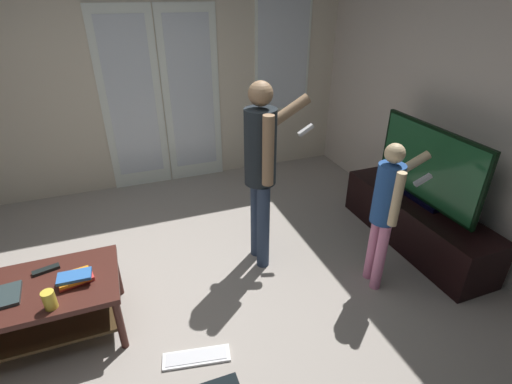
# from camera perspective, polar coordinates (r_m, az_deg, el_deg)

# --- Properties ---
(ground_plane) EXTENTS (5.41, 4.75, 0.02)m
(ground_plane) POSITION_cam_1_polar(r_m,az_deg,el_deg) (3.03, -13.28, -18.01)
(ground_plane) COLOR gray
(wall_back_with_doors) EXTENTS (5.41, 0.09, 2.87)m
(wall_back_with_doors) POSITION_cam_1_polar(r_m,az_deg,el_deg) (4.53, -18.95, 17.32)
(wall_back_with_doors) COLOR beige
(wall_back_with_doors) RESTS_ON ground_plane
(wall_right_plain) EXTENTS (0.06, 4.75, 2.84)m
(wall_right_plain) POSITION_cam_1_polar(r_m,az_deg,el_deg) (3.56, 32.01, 12.47)
(wall_right_plain) COLOR beige
(wall_right_plain) RESTS_ON ground_plane
(coffee_table) EXTENTS (1.09, 0.61, 0.44)m
(coffee_table) POSITION_cam_1_polar(r_m,az_deg,el_deg) (2.97, -30.61, -14.23)
(coffee_table) COLOR #411E17
(coffee_table) RESTS_ON ground_plane
(tv_stand) EXTENTS (0.46, 1.59, 0.43)m
(tv_stand) POSITION_cam_1_polar(r_m,az_deg,el_deg) (3.84, 22.98, -4.29)
(tv_stand) COLOR black
(tv_stand) RESTS_ON ground_plane
(flat_screen_tv) EXTENTS (0.08, 1.15, 0.71)m
(flat_screen_tv) POSITION_cam_1_polar(r_m,az_deg,el_deg) (3.58, 24.64, 3.57)
(flat_screen_tv) COLOR black
(flat_screen_tv) RESTS_ON tv_stand
(person_adult) EXTENTS (0.66, 0.43, 1.58)m
(person_adult) POSITION_cam_1_polar(r_m,az_deg,el_deg) (2.96, 0.91, 4.57)
(person_adult) COLOR #2F3E58
(person_adult) RESTS_ON ground_plane
(person_child) EXTENTS (0.54, 0.33, 1.22)m
(person_child) POSITION_cam_1_polar(r_m,az_deg,el_deg) (2.95, 19.18, -1.89)
(person_child) COLOR pink
(person_child) RESTS_ON ground_plane
(loose_keyboard) EXTENTS (0.46, 0.21, 0.02)m
(loose_keyboard) POSITION_cam_1_polar(r_m,az_deg,el_deg) (2.73, -9.00, -23.49)
(loose_keyboard) COLOR white
(loose_keyboard) RESTS_ON ground_plane
(cup_by_laptop) EXTENTS (0.08, 0.08, 0.12)m
(cup_by_laptop) POSITION_cam_1_polar(r_m,az_deg,el_deg) (2.65, -28.83, -14.14)
(cup_by_laptop) COLOR gold
(cup_by_laptop) RESTS_ON coffee_table
(tv_remote_black) EXTENTS (0.18, 0.09, 0.02)m
(tv_remote_black) POSITION_cam_1_polar(r_m,az_deg,el_deg) (2.99, -29.22, -10.25)
(tv_remote_black) COLOR black
(tv_remote_black) RESTS_ON coffee_table
(book_stack) EXTENTS (0.24, 0.18, 0.07)m
(book_stack) POSITION_cam_1_polar(r_m,az_deg,el_deg) (2.79, -25.74, -11.66)
(book_stack) COLOR red
(book_stack) RESTS_ON coffee_table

